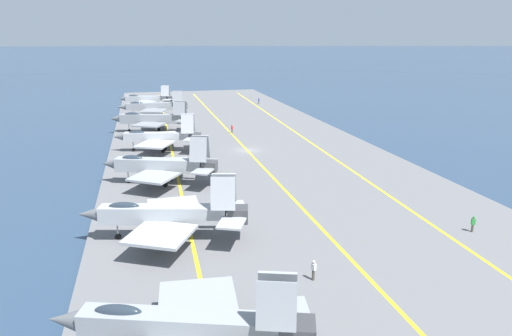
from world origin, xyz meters
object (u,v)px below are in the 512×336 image
Objects in this scene: crew_red_vest at (232,129)px; parked_jet_eighth at (148,99)px; crew_blue_vest at (259,100)px; parked_jet_fourth at (161,165)px; parked_jet_seventh at (154,106)px; parked_jet_third at (167,214)px; crew_green_vest at (473,223)px; crew_white_vest at (314,269)px; parked_jet_sixth at (152,119)px; parked_jet_second at (185,327)px; parked_jet_fifth at (160,137)px.

parked_jet_eighth is at bearing 21.44° from crew_red_vest.
crew_red_vest is (-40.63, 16.08, -0.04)m from crew_blue_vest.
parked_jet_eighth reaches higher than crew_blue_vest.
parked_jet_fourth is 35.14m from crew_red_vest.
parked_jet_third is at bearing 179.21° from parked_jet_seventh.
parked_jet_fourth is 38.58m from crew_green_vest.
crew_red_vest is at bearing -158.56° from parked_jet_eighth.
parked_jet_seventh is 17.78m from parked_jet_eighth.
parked_jet_seventh is 84.91m from crew_white_vest.
parked_jet_sixth reaches higher than crew_green_vest.
crew_red_vest is at bearing -26.76° from parked_jet_fourth.
parked_jet_second is 33.12m from crew_green_vest.
parked_jet_fourth reaches higher than crew_red_vest.
crew_white_vest is at bearing 175.35° from crew_red_vest.
parked_jet_third reaches higher than parked_jet_fifth.
crew_white_vest is (-102.02, -11.43, -1.35)m from parked_jet_eighth.
crew_blue_vest reaches higher than crew_green_vest.
crew_red_vest is at bearing 14.68° from crew_green_vest.
parked_jet_eighth is 9.11× the size of crew_red_vest.
crew_red_vest is (-23.89, -15.04, -1.75)m from parked_jet_seventh.
crew_green_vest is (-95.83, 1.62, -0.03)m from crew_blue_vest.
crew_blue_vest reaches higher than crew_red_vest.
parked_jet_fifth is at bearing 179.67° from parked_jet_seventh.
crew_red_vest is at bearing -17.94° from parked_jet_third.
parked_jet_fourth is 18.78m from parked_jet_fifth.
parked_jet_fourth reaches higher than parked_jet_fifth.
parked_jet_fifth is 8.91× the size of crew_red_vest.
parked_jet_sixth is at bearing -0.03° from parked_jet_second.
parked_jet_second is 9.12× the size of crew_blue_vest.
parked_jet_eighth reaches higher than crew_green_vest.
parked_jet_second is at bearing -179.92° from parked_jet_third.
parked_jet_eighth is 44.73m from crew_red_vest.
parked_jet_seventh is at bearing 32.19° from crew_red_vest.
parked_jet_eighth is (54.18, 1.10, -0.27)m from parked_jet_fifth.
parked_jet_fourth is at bearing -0.34° from parked_jet_second.
parked_jet_fourth reaches higher than parked_jet_sixth.
parked_jet_sixth is 67.42m from crew_green_vest.
parked_jet_third is 1.09× the size of parked_jet_fifth.
crew_red_vest is at bearing -13.25° from parked_jet_second.
parked_jet_fourth is at bearing 178.30° from parked_jet_fifth.
parked_jet_fifth is 48.96m from crew_white_vest.
parked_jet_fourth is 31.08m from crew_white_vest.
parked_jet_eighth is (17.73, 1.31, -0.36)m from parked_jet_seventh.
parked_jet_seventh reaches higher than crew_green_vest.
parked_jet_seventh is 10.00× the size of crew_red_vest.
parked_jet_eighth is at bearing 6.39° from crew_white_vest.
crew_blue_vest is (108.67, -32.10, -1.68)m from parked_jet_second.
parked_jet_seventh reaches higher than crew_white_vest.
parked_jet_second is at bearing 179.66° from parked_jet_fourth.
parked_jet_seventh reaches higher than parked_jet_second.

